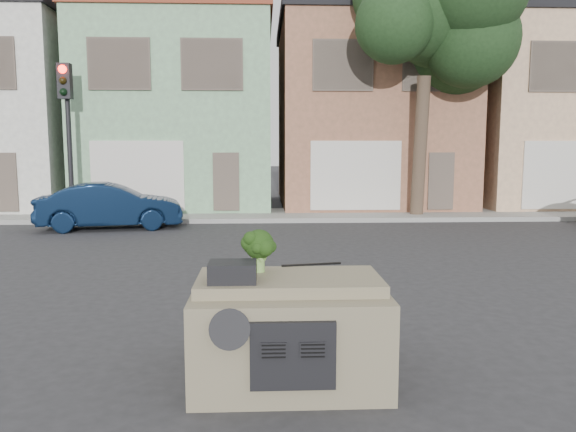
{
  "coord_description": "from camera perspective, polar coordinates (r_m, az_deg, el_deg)",
  "views": [
    {
      "loc": [
        -0.27,
        -8.91,
        2.48
      ],
      "look_at": [
        0.15,
        0.5,
        1.3
      ],
      "focal_mm": 35.0,
      "sensor_mm": 36.0,
      "label": 1
    }
  ],
  "objects": [
    {
      "name": "ground_plane",
      "position": [
        9.25,
        -0.8,
        -8.41
      ],
      "size": [
        120.0,
        120.0,
        0.0
      ],
      "primitive_type": "plane",
      "color": "#303033",
      "rests_on": "ground"
    },
    {
      "name": "sidewalk",
      "position": [
        19.56,
        -1.74,
        0.08
      ],
      "size": [
        40.0,
        3.0,
        0.15
      ],
      "primitive_type": "cube",
      "color": "gray",
      "rests_on": "ground"
    },
    {
      "name": "navy_sedan",
      "position": [
        17.66,
        -17.48,
        -1.26
      ],
      "size": [
        4.38,
        2.18,
        1.38
      ],
      "primitive_type": "imported",
      "rotation": [
        0.0,
        0.0,
        1.75
      ],
      "color": "#0A1A33",
      "rests_on": "ground"
    },
    {
      "name": "townhouse_tan",
      "position": [
        23.83,
        7.9,
        10.2
      ],
      "size": [
        7.2,
        8.2,
        7.55
      ],
      "primitive_type": "cube",
      "color": "#996349",
      "rests_on": "ground"
    },
    {
      "name": "tree_near",
      "position": [
        19.51,
        13.43,
        12.16
      ],
      "size": [
        4.4,
        4.0,
        8.5
      ],
      "primitive_type": "cube",
      "color": "#1D3719",
      "rests_on": "ground"
    },
    {
      "name": "car_dashboard",
      "position": [
        6.22,
        0.05,
        -10.85
      ],
      "size": [
        2.0,
        1.8,
        1.12
      ],
      "primitive_type": "cube",
      "color": "#797056",
      "rests_on": "ground"
    },
    {
      "name": "traffic_signal",
      "position": [
        19.43,
        -21.41,
        6.87
      ],
      "size": [
        0.4,
        0.4,
        5.1
      ],
      "primitive_type": "cube",
      "color": "black",
      "rests_on": "ground"
    },
    {
      "name": "instrument_hump",
      "position": [
        5.71,
        -5.65,
        -5.66
      ],
      "size": [
        0.48,
        0.38,
        0.2
      ],
      "primitive_type": "cube",
      "color": "black",
      "rests_on": "car_dashboard"
    },
    {
      "name": "townhouse_beige",
      "position": [
        26.23,
        24.46,
        9.35
      ],
      "size": [
        7.2,
        8.2,
        7.55
      ],
      "primitive_type": "cube",
      "color": "#D7AC86",
      "rests_on": "ground"
    },
    {
      "name": "wiper_arm",
      "position": [
        6.45,
        2.39,
        -4.94
      ],
      "size": [
        0.69,
        0.15,
        0.02
      ],
      "primitive_type": "cube",
      "rotation": [
        0.0,
        0.0,
        0.17
      ],
      "color": "black",
      "rests_on": "car_dashboard"
    },
    {
      "name": "townhouse_mint",
      "position": [
        23.66,
        -10.56,
        10.17
      ],
      "size": [
        7.2,
        8.2,
        7.55
      ],
      "primitive_type": "cube",
      "color": "#80AF84",
      "rests_on": "ground"
    },
    {
      "name": "broccoli",
      "position": [
        6.09,
        -2.95,
        -3.49
      ],
      "size": [
        0.44,
        0.44,
        0.48
      ],
      "primitive_type": "cube",
      "rotation": [
        0.0,
        0.0,
        4.57
      ],
      "color": "black",
      "rests_on": "car_dashboard"
    }
  ]
}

